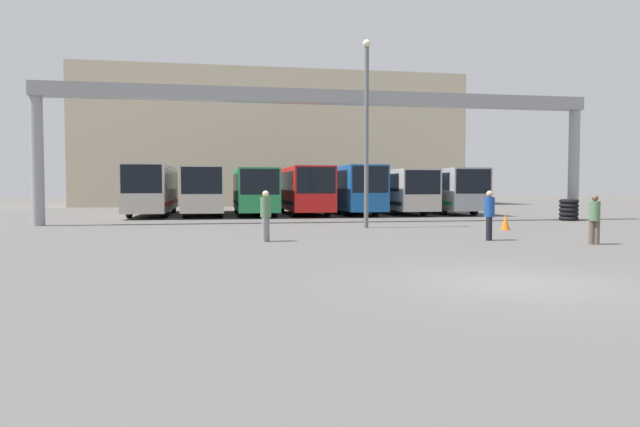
{
  "coord_description": "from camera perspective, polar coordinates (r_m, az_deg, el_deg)",
  "views": [
    {
      "loc": [
        -5.8,
        -10.31,
        1.91
      ],
      "look_at": [
        0.23,
        22.94,
        0.3
      ],
      "focal_mm": 32.0,
      "sensor_mm": 36.0,
      "label": 1
    }
  ],
  "objects": [
    {
      "name": "ground_plane",
      "position": [
        11.98,
        18.97,
        -6.59
      ],
      "size": [
        200.0,
        200.0,
        0.0
      ],
      "primitive_type": "plane",
      "color": "#514F4C"
    },
    {
      "name": "bus_slot_2",
      "position": [
        38.69,
        -6.61,
        2.47
      ],
      "size": [
        2.51,
        10.76,
        3.03
      ],
      "color": "#268C4C",
      "rests_on": "ground"
    },
    {
      "name": "bus_slot_4",
      "position": [
        40.5,
        2.74,
        2.66
      ],
      "size": [
        2.47,
        12.46,
        3.24
      ],
      "color": "#1959A5",
      "rests_on": "ground"
    },
    {
      "name": "building_backdrop",
      "position": [
        61.18,
        -4.84,
        7.16
      ],
      "size": [
        38.4,
        12.0,
        13.3
      ],
      "color": "beige",
      "rests_on": "ground"
    },
    {
      "name": "bus_slot_0",
      "position": [
        39.53,
        -16.34,
        2.55
      ],
      "size": [
        2.47,
        12.15,
        3.24
      ],
      "color": "beige",
      "rests_on": "ground"
    },
    {
      "name": "bus_slot_5",
      "position": [
        41.27,
        7.28,
        2.47
      ],
      "size": [
        2.5,
        12.22,
        3.01
      ],
      "color": "beige",
      "rests_on": "ground"
    },
    {
      "name": "traffic_cone",
      "position": [
        26.17,
        18.05,
        -0.82
      ],
      "size": [
        0.39,
        0.39,
        0.7
      ],
      "color": "orange",
      "rests_on": "ground"
    },
    {
      "name": "bus_slot_6",
      "position": [
        41.44,
        12.1,
        2.49
      ],
      "size": [
        2.55,
        10.18,
        3.09
      ],
      "color": "#999EA5",
      "rests_on": "ground"
    },
    {
      "name": "bus_slot_1",
      "position": [
        39.18,
        -11.52,
        2.52
      ],
      "size": [
        2.54,
        11.87,
        3.13
      ],
      "color": "beige",
      "rests_on": "ground"
    },
    {
      "name": "pedestrian_mid_left",
      "position": [
        19.81,
        -5.45,
        -0.1
      ],
      "size": [
        0.37,
        0.37,
        1.76
      ],
      "rotation": [
        0.0,
        0.0,
        4.13
      ],
      "color": "gray",
      "rests_on": "ground"
    },
    {
      "name": "tire_stack",
      "position": [
        34.77,
        23.62,
        0.34
      ],
      "size": [
        1.04,
        1.04,
        1.2
      ],
      "color": "black",
      "rests_on": "ground"
    },
    {
      "name": "overhead_gantry",
      "position": [
        30.36,
        0.84,
        10.17
      ],
      "size": [
        29.23,
        0.8,
        6.94
      ],
      "color": "gray",
      "rests_on": "ground"
    },
    {
      "name": "bus_slot_3",
      "position": [
        38.92,
        -1.71,
        2.6
      ],
      "size": [
        2.58,
        10.49,
        3.16
      ],
      "color": "red",
      "rests_on": "ground"
    },
    {
      "name": "pedestrian_near_right",
      "position": [
        20.77,
        25.76,
        -0.42
      ],
      "size": [
        0.34,
        0.34,
        1.64
      ],
      "rotation": [
        0.0,
        0.0,
        5.72
      ],
      "color": "brown",
      "rests_on": "ground"
    },
    {
      "name": "lamp_post",
      "position": [
        26.4,
        4.67,
        8.68
      ],
      "size": [
        0.36,
        0.36,
        8.57
      ],
      "color": "#595B60",
      "rests_on": "ground"
    },
    {
      "name": "pedestrian_mid_right",
      "position": [
        20.98,
        16.57,
        -0.05
      ],
      "size": [
        0.37,
        0.37,
        1.76
      ],
      "rotation": [
        0.0,
        0.0,
        4.12
      ],
      "color": "black",
      "rests_on": "ground"
    }
  ]
}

